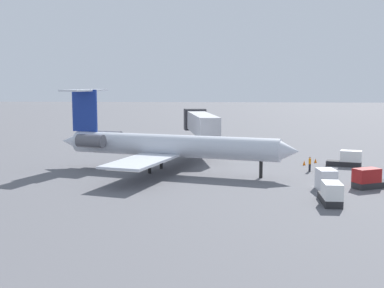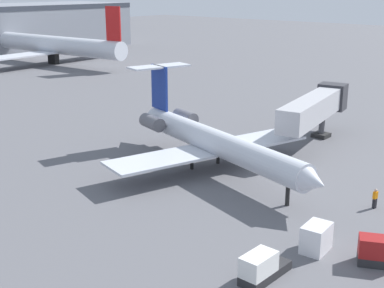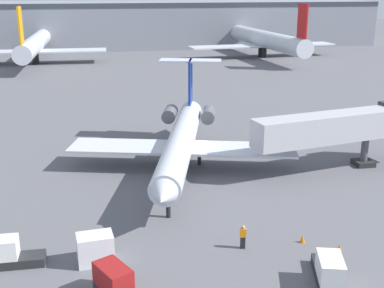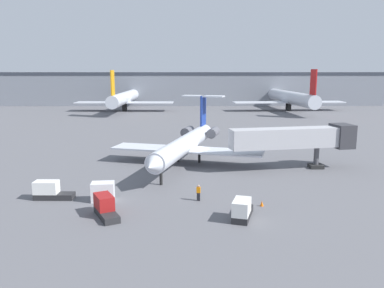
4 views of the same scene
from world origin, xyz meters
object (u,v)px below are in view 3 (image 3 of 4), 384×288
(baggage_tug_spare, at_px, (116,286))
(traffic_cone_near, at_px, (339,248))
(jet_bridge, at_px, (346,126))
(parked_airliner_west_end, at_px, (34,45))
(baggage_tug_trailing, at_px, (329,271))
(cargo_container_uld, at_px, (95,249))
(ground_crew_marshaller, at_px, (243,237))
(baggage_tug_lead, at_px, (4,254))
(regional_jet, at_px, (182,138))
(traffic_cone_mid, at_px, (302,239))
(parked_airliner_west_mid, at_px, (263,39))

(baggage_tug_spare, distance_m, traffic_cone_near, 15.06)
(jet_bridge, height_order, parked_airliner_west_end, parked_airliner_west_end)
(baggage_tug_trailing, relative_size, cargo_container_uld, 1.76)
(ground_crew_marshaller, relative_size, cargo_container_uld, 0.70)
(cargo_container_uld, bearing_deg, jet_bridge, 28.81)
(jet_bridge, distance_m, baggage_tug_lead, 31.93)
(regional_jet, xyz_separation_m, baggage_tug_spare, (-7.40, -20.47, -2.21))
(traffic_cone_mid, distance_m, parked_airliner_west_end, 92.98)
(cargo_container_uld, bearing_deg, regional_jet, 62.39)
(baggage_tug_lead, relative_size, cargo_container_uld, 1.67)
(baggage_tug_lead, relative_size, baggage_tug_spare, 0.96)
(baggage_tug_trailing, height_order, parked_airliner_west_end, parked_airliner_west_end)
(jet_bridge, distance_m, traffic_cone_near, 17.09)
(traffic_cone_near, distance_m, traffic_cone_mid, 2.53)
(cargo_container_uld, bearing_deg, ground_crew_marshaller, -0.34)
(parked_airliner_west_mid, bearing_deg, ground_crew_marshaller, -109.52)
(traffic_cone_mid, xyz_separation_m, parked_airliner_west_mid, (27.61, 90.00, 4.02))
(regional_jet, xyz_separation_m, traffic_cone_mid, (5.54, -16.35, -2.77))
(jet_bridge, relative_size, ground_crew_marshaller, 10.19)
(baggage_tug_spare, xyz_separation_m, traffic_cone_mid, (12.93, 4.12, -0.56))
(baggage_tug_trailing, bearing_deg, traffic_cone_near, 54.27)
(traffic_cone_near, distance_m, parked_airliner_west_end, 95.12)
(jet_bridge, bearing_deg, baggage_tug_spare, -142.61)
(baggage_tug_spare, xyz_separation_m, parked_airliner_west_end, (-13.16, 93.28, 3.34))
(ground_crew_marshaller, bearing_deg, parked_airliner_west_mid, 70.48)
(jet_bridge, relative_size, baggage_tug_lead, 4.28)
(regional_jet, distance_m, traffic_cone_mid, 17.48)
(baggage_tug_trailing, bearing_deg, baggage_tug_lead, 163.21)
(jet_bridge, xyz_separation_m, baggage_tug_lead, (-29.26, -12.31, -3.41))
(ground_crew_marshaller, xyz_separation_m, traffic_cone_near, (6.19, -1.70, -0.58))
(ground_crew_marshaller, relative_size, baggage_tug_trailing, 0.40)
(baggage_tug_lead, bearing_deg, cargo_container_uld, -6.87)
(baggage_tug_spare, xyz_separation_m, traffic_cone_near, (14.85, 2.46, -0.56))
(cargo_container_uld, distance_m, parked_airliner_west_end, 89.93)
(regional_jet, bearing_deg, traffic_cone_near, -67.53)
(jet_bridge, distance_m, baggage_tug_spare, 28.54)
(ground_crew_marshaller, bearing_deg, parked_airliner_west_end, 103.75)
(baggage_tug_spare, bearing_deg, ground_crew_marshaller, 25.67)
(regional_jet, height_order, jet_bridge, regional_jet)
(baggage_tug_spare, distance_m, parked_airliner_west_end, 94.26)
(regional_jet, xyz_separation_m, traffic_cone_near, (7.45, -18.01, -2.77))
(parked_airliner_west_mid, bearing_deg, baggage_tug_trailing, -106.48)
(ground_crew_marshaller, height_order, traffic_cone_near, ground_crew_marshaller)
(parked_airliner_west_mid, bearing_deg, baggage_tug_spare, -113.30)
(traffic_cone_mid, bearing_deg, jet_bridge, 53.78)
(regional_jet, distance_m, parked_airliner_west_end, 75.66)
(regional_jet, relative_size, parked_airliner_west_end, 0.73)
(cargo_container_uld, relative_size, parked_airliner_west_end, 0.06)
(regional_jet, height_order, baggage_tug_spare, regional_jet)
(ground_crew_marshaller, relative_size, traffic_cone_mid, 3.07)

